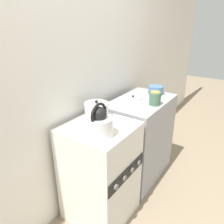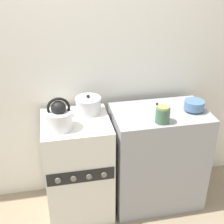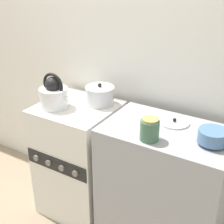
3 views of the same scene
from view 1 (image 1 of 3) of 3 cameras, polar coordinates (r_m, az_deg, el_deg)
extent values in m
plane|color=gray|center=(2.19, 3.45, -27.26)|extent=(12.00, 12.00, 0.00)
cube|color=silver|center=(1.83, -12.14, 8.83)|extent=(7.00, 0.06, 2.50)
cube|color=silver|center=(1.98, -3.08, -15.47)|extent=(0.54, 0.53, 0.91)
cube|color=black|center=(1.79, 3.95, -15.73)|extent=(0.52, 0.01, 0.11)
cylinder|color=slate|center=(1.67, 1.06, -19.00)|extent=(0.04, 0.02, 0.04)
cylinder|color=slate|center=(1.75, 3.24, -16.87)|extent=(0.04, 0.02, 0.04)
cylinder|color=slate|center=(1.83, 5.23, -14.86)|extent=(0.04, 0.02, 0.04)
cylinder|color=slate|center=(1.91, 6.98, -13.05)|extent=(0.04, 0.02, 0.04)
cube|color=#99999E|center=(2.46, 7.16, -6.99)|extent=(0.78, 0.50, 0.92)
cylinder|color=silver|center=(1.56, -3.37, -3.88)|extent=(0.20, 0.20, 0.14)
sphere|color=black|center=(1.52, -3.45, -0.59)|extent=(0.11, 0.11, 0.11)
torus|color=black|center=(1.52, -3.45, -0.63)|extent=(0.17, 0.02, 0.17)
cone|color=silver|center=(1.62, -1.34, -1.96)|extent=(0.10, 0.04, 0.08)
cylinder|color=silver|center=(1.86, -4.03, 0.25)|extent=(0.20, 0.20, 0.12)
cylinder|color=silver|center=(1.84, -4.08, 2.13)|extent=(0.21, 0.21, 0.01)
sphere|color=black|center=(1.83, -4.10, 2.74)|extent=(0.03, 0.03, 0.03)
cylinder|color=#4C729E|center=(2.48, 11.29, 4.86)|extent=(0.07, 0.07, 0.02)
cylinder|color=#4C729E|center=(2.47, 11.37, 5.84)|extent=(0.16, 0.16, 0.07)
cylinder|color=#3F664C|center=(2.14, 11.16, 3.40)|extent=(0.11, 0.11, 0.12)
cylinder|color=#998C4C|center=(2.12, 11.30, 5.08)|extent=(0.09, 0.09, 0.01)
cylinder|color=silver|center=(2.31, 5.49, 3.74)|extent=(0.19, 0.19, 0.01)
sphere|color=black|center=(2.30, 5.51, 4.14)|extent=(0.02, 0.02, 0.02)
camera|label=2|loc=(1.66, 88.43, 16.35)|focal=50.00mm
camera|label=3|loc=(2.57, 52.20, 17.96)|focal=50.00mm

